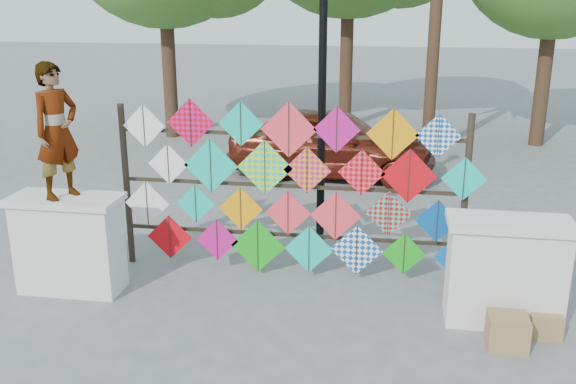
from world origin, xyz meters
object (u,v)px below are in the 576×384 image
object	(u,v)px
kite_rack	(294,190)
lamppost	(323,68)
vendor_woman	(57,131)
sedan	(332,142)

from	to	relation	value
kite_rack	lamppost	bearing A→B (deg)	80.39
vendor_woman	sedan	xyz separation A→B (m)	(2.81, 5.97, -1.39)
sedan	lamppost	xyz separation A→B (m)	(0.19, -3.77, 1.96)
kite_rack	vendor_woman	xyz separation A→B (m)	(-2.79, -0.93, 0.90)
vendor_woman	kite_rack	bearing A→B (deg)	-45.68
kite_rack	vendor_woman	world-z (taller)	vendor_woman
kite_rack	lamppost	size ratio (longest dim) A/B	1.11
kite_rack	vendor_woman	bearing A→B (deg)	-161.54
lamppost	kite_rack	bearing A→B (deg)	-99.61
sedan	lamppost	world-z (taller)	lamppost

